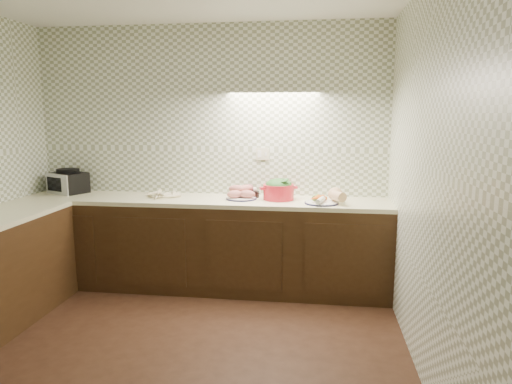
# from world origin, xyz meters

# --- Properties ---
(room) EXTENTS (3.60, 3.60, 2.60)m
(room) POSITION_xyz_m (0.00, 0.00, 1.63)
(room) COLOR black
(room) RESTS_ON ground
(counter) EXTENTS (3.60, 3.60, 0.90)m
(counter) POSITION_xyz_m (-0.68, 0.68, 0.45)
(counter) COLOR #301D0E
(counter) RESTS_ON ground
(toaster_oven) EXTENTS (0.44, 0.40, 0.25)m
(toaster_oven) POSITION_xyz_m (-1.48, 1.63, 1.02)
(toaster_oven) COLOR black
(toaster_oven) RESTS_ON counter
(parsnip_pile) EXTENTS (0.35, 0.33, 0.07)m
(parsnip_pile) POSITION_xyz_m (-0.42, 1.49, 0.93)
(parsnip_pile) COLOR beige
(parsnip_pile) RESTS_ON counter
(sweet_potato_plate) EXTENTS (0.30, 0.30, 0.14)m
(sweet_potato_plate) POSITION_xyz_m (0.37, 1.53, 0.95)
(sweet_potato_plate) COLOR #141539
(sweet_potato_plate) RESTS_ON counter
(onion_bowl) EXTENTS (0.17, 0.17, 0.13)m
(onion_bowl) POSITION_xyz_m (0.45, 1.64, 0.95)
(onion_bowl) COLOR black
(onion_bowl) RESTS_ON counter
(dutch_oven) EXTENTS (0.38, 0.38, 0.21)m
(dutch_oven) POSITION_xyz_m (0.74, 1.55, 1.00)
(dutch_oven) COLOR red
(dutch_oven) RESTS_ON counter
(veg_plate) EXTENTS (0.40, 0.40, 0.14)m
(veg_plate) POSITION_xyz_m (1.21, 1.44, 0.95)
(veg_plate) COLOR #141539
(veg_plate) RESTS_ON counter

